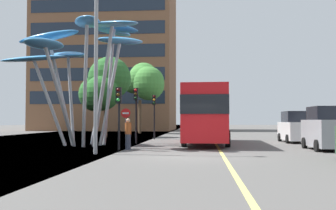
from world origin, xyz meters
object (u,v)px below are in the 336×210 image
(car_parked_mid, at_px, (329,129))
(pedestrian, at_px, (128,134))
(traffic_light_island_mid, at_px, (154,107))
(street_lamp, at_px, (104,46))
(traffic_light_kerb_far, at_px, (136,103))
(car_parked_far, at_px, (297,128))
(no_entry_sign, at_px, (126,120))
(traffic_light_kerb_near, at_px, (119,104))
(leaf_sculpture, at_px, (82,46))
(red_bus, at_px, (207,112))

(car_parked_mid, bearing_deg, pedestrian, -176.34)
(traffic_light_island_mid, distance_m, pedestrian, 11.65)
(car_parked_mid, distance_m, street_lamp, 12.26)
(traffic_light_kerb_far, relative_size, car_parked_far, 0.84)
(car_parked_mid, relative_size, car_parked_far, 0.89)
(street_lamp, distance_m, no_entry_sign, 7.61)
(traffic_light_kerb_near, height_order, no_entry_sign, traffic_light_kerb_near)
(traffic_light_kerb_far, height_order, car_parked_far, traffic_light_kerb_far)
(car_parked_far, height_order, pedestrian, car_parked_far)
(traffic_light_kerb_near, relative_size, pedestrian, 1.97)
(traffic_light_kerb_near, height_order, car_parked_mid, traffic_light_kerb_near)
(traffic_light_kerb_near, bearing_deg, pedestrian, 43.63)
(leaf_sculpture, bearing_deg, street_lamp, -64.23)
(traffic_light_kerb_near, bearing_deg, red_bus, 51.98)
(leaf_sculpture, bearing_deg, pedestrian, -43.04)
(street_lamp, xyz_separation_m, pedestrian, (0.65, 2.69, -4.19))
(leaf_sculpture, bearing_deg, car_parked_mid, -10.66)
(traffic_light_kerb_far, relative_size, pedestrian, 2.24)
(car_parked_mid, height_order, street_lamp, street_lamp)
(traffic_light_island_mid, bearing_deg, car_parked_far, -19.04)
(red_bus, height_order, traffic_light_kerb_near, red_bus)
(leaf_sculpture, height_order, pedestrian, leaf_sculpture)
(street_lamp, xyz_separation_m, no_entry_sign, (-0.26, 6.77, -3.47))
(red_bus, relative_size, pedestrian, 6.82)
(red_bus, bearing_deg, leaf_sculpture, -164.03)
(red_bus, bearing_deg, traffic_light_island_mid, 125.03)
(leaf_sculpture, xyz_separation_m, no_entry_sign, (2.63, 0.77, -4.64))
(traffic_light_kerb_far, bearing_deg, traffic_light_kerb_near, -89.26)
(leaf_sculpture, bearing_deg, traffic_light_kerb_far, 35.82)
(traffic_light_island_mid, relative_size, car_parked_mid, 0.93)
(traffic_light_island_mid, distance_m, no_entry_sign, 7.57)
(car_parked_far, bearing_deg, car_parked_mid, -90.71)
(red_bus, distance_m, traffic_light_island_mid, 7.33)
(leaf_sculpture, relative_size, pedestrian, 6.24)
(red_bus, height_order, leaf_sculpture, leaf_sculpture)
(leaf_sculpture, height_order, no_entry_sign, leaf_sculpture)
(traffic_light_kerb_near, height_order, traffic_light_island_mid, traffic_light_island_mid)
(traffic_light_kerb_near, distance_m, traffic_light_island_mid, 11.92)
(street_lamp, height_order, no_entry_sign, street_lamp)
(traffic_light_island_mid, xyz_separation_m, no_entry_sign, (-0.92, -7.43, -1.09))
(traffic_light_kerb_far, bearing_deg, car_parked_mid, -23.77)
(car_parked_far, bearing_deg, no_entry_sign, -161.68)
(pedestrian, xyz_separation_m, no_entry_sign, (-0.91, 4.07, 0.71))
(pedestrian, bearing_deg, no_entry_sign, 102.57)
(pedestrian, bearing_deg, traffic_light_kerb_near, -136.37)
(traffic_light_kerb_near, distance_m, car_parked_far, 13.81)
(traffic_light_kerb_near, xyz_separation_m, traffic_light_island_mid, (0.44, 11.91, 0.25))
(car_parked_far, distance_m, no_entry_sign, 12.09)
(traffic_light_island_mid, height_order, pedestrian, traffic_light_island_mid)
(car_parked_far, height_order, street_lamp, street_lamp)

